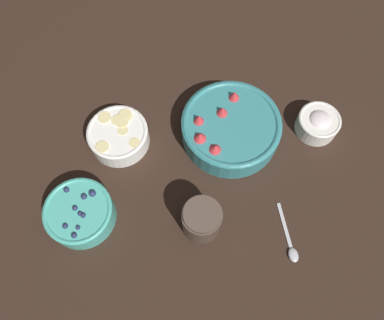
{
  "coord_description": "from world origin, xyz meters",
  "views": [
    {
      "loc": [
        -0.36,
        -0.13,
        0.84
      ],
      "look_at": [
        -0.04,
        0.03,
        0.04
      ],
      "focal_mm": 35.0,
      "sensor_mm": 36.0,
      "label": 1
    }
  ],
  "objects_px": {
    "bowl_strawberries": "(230,127)",
    "jar_chocolate": "(202,220)",
    "bowl_blueberries": "(80,213)",
    "bowl_cream": "(318,123)",
    "bowl_bananas": "(118,135)"
  },
  "relations": [
    {
      "from": "bowl_strawberries",
      "to": "jar_chocolate",
      "type": "distance_m",
      "value": 0.25
    },
    {
      "from": "bowl_blueberries",
      "to": "jar_chocolate",
      "type": "xyz_separation_m",
      "value": [
        0.1,
        -0.25,
        0.01
      ]
    },
    {
      "from": "bowl_blueberries",
      "to": "jar_chocolate",
      "type": "relative_size",
      "value": 1.6
    },
    {
      "from": "bowl_blueberries",
      "to": "bowl_cream",
      "type": "bearing_deg",
      "value": -41.24
    },
    {
      "from": "bowl_bananas",
      "to": "bowl_cream",
      "type": "bearing_deg",
      "value": -59.49
    },
    {
      "from": "bowl_bananas",
      "to": "bowl_cream",
      "type": "xyz_separation_m",
      "value": [
        0.25,
        -0.43,
        -0.0
      ]
    },
    {
      "from": "bowl_blueberries",
      "to": "bowl_bananas",
      "type": "bearing_deg",
      "value": 6.75
    },
    {
      "from": "bowl_strawberries",
      "to": "bowl_blueberries",
      "type": "bearing_deg",
      "value": 148.37
    },
    {
      "from": "bowl_strawberries",
      "to": "jar_chocolate",
      "type": "relative_size",
      "value": 2.56
    },
    {
      "from": "bowl_strawberries",
      "to": "bowl_blueberries",
      "type": "relative_size",
      "value": 1.6
    },
    {
      "from": "jar_chocolate",
      "to": "bowl_strawberries",
      "type": "bearing_deg",
      "value": 8.99
    },
    {
      "from": "bowl_blueberries",
      "to": "bowl_cream",
      "type": "relative_size",
      "value": 1.46
    },
    {
      "from": "bowl_bananas",
      "to": "jar_chocolate",
      "type": "bearing_deg",
      "value": -110.57
    },
    {
      "from": "bowl_strawberries",
      "to": "bowl_blueberries",
      "type": "distance_m",
      "value": 0.41
    },
    {
      "from": "bowl_strawberries",
      "to": "bowl_bananas",
      "type": "xyz_separation_m",
      "value": [
        -0.14,
        0.24,
        -0.01
      ]
    }
  ]
}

